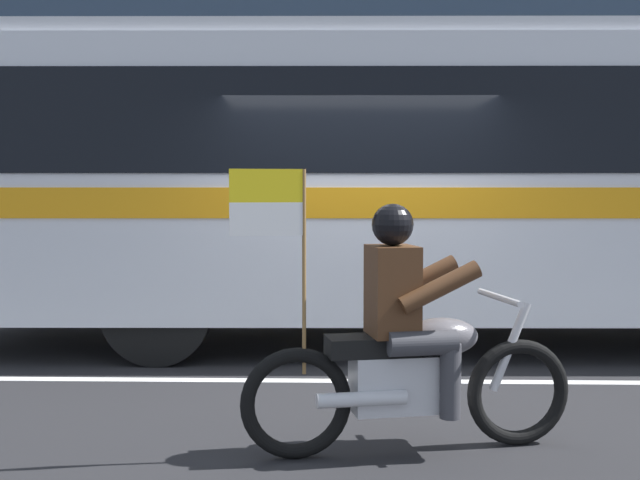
% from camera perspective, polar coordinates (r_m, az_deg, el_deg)
% --- Properties ---
extents(ground_plane, '(60.00, 60.00, 0.00)m').
position_cam_1_polar(ground_plane, '(7.55, 2.83, -9.00)').
color(ground_plane, black).
extents(sidewalk_curb, '(28.00, 3.80, 0.15)m').
position_cam_1_polar(sidewalk_curb, '(12.57, 2.30, -3.57)').
color(sidewalk_curb, '#A39E93').
rests_on(sidewalk_curb, ground_plane).
extents(lane_center_stripe, '(26.60, 0.14, 0.01)m').
position_cam_1_polar(lane_center_stripe, '(6.97, 2.95, -10.05)').
color(lane_center_stripe, silver).
rests_on(lane_center_stripe, ground_plane).
extents(transit_bus, '(12.44, 2.84, 3.22)m').
position_cam_1_polar(transit_bus, '(8.82, 15.44, 5.02)').
color(transit_bus, silver).
rests_on(transit_bus, ground_plane).
extents(motorcycle_with_rider, '(2.16, 0.77, 1.78)m').
position_cam_1_polar(motorcycle_with_rider, '(5.05, 6.23, -7.65)').
color(motorcycle_with_rider, black).
rests_on(motorcycle_with_rider, ground_plane).
extents(fire_hydrant, '(0.22, 0.30, 0.75)m').
position_cam_1_polar(fire_hydrant, '(11.36, -1.01, -2.08)').
color(fire_hydrant, gold).
rests_on(fire_hydrant, sidewalk_curb).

